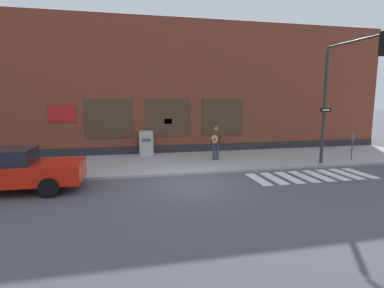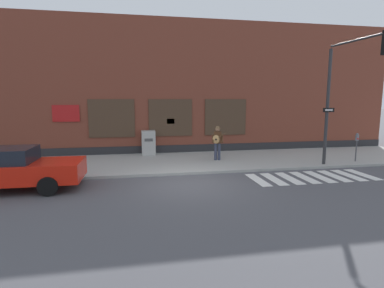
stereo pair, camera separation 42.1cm
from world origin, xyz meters
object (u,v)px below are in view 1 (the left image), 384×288
traffic_light (346,82)px  parking_meter (352,142)px  red_car (12,170)px  utility_box (146,143)px  busker (216,141)px

traffic_light → parking_meter: traffic_light is taller
red_car → utility_box: bearing=48.1°
parking_meter → utility_box: parking_meter is taller
red_car → traffic_light: size_ratio=0.83×
parking_meter → red_car: bearing=-173.4°
red_car → busker: (8.37, 3.31, 0.33)m
traffic_light → utility_box: traffic_light is taller
busker → utility_box: size_ratio=1.29×
parking_meter → traffic_light: bearing=-141.5°
busker → traffic_light: (4.90, -3.06, 2.86)m
red_car → traffic_light: traffic_light is taller
busker → parking_meter: size_ratio=1.21×
busker → traffic_light: bearing=-32.0°
red_car → busker: bearing=21.6°
busker → parking_meter: busker is taller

